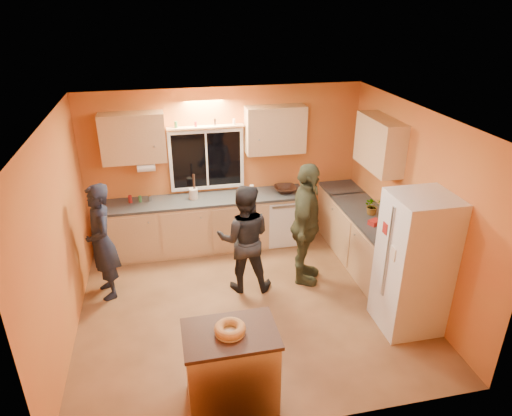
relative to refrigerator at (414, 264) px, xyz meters
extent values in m
plane|color=brown|center=(-1.89, 0.80, -0.90)|extent=(4.50, 4.50, 0.00)
cube|color=#CC7D34|center=(-1.89, 2.80, 0.40)|extent=(4.50, 0.04, 2.60)
cube|color=#CC7D34|center=(-1.89, -1.20, 0.40)|extent=(4.50, 0.04, 2.60)
cube|color=#CC7D34|center=(-4.14, 0.80, 0.40)|extent=(0.04, 4.00, 2.60)
cube|color=#CC7D34|center=(0.36, 0.80, 0.40)|extent=(0.04, 4.00, 2.60)
cube|color=white|center=(-1.89, 0.80, 1.70)|extent=(4.50, 4.00, 0.02)
cube|color=black|center=(-2.19, 2.79, 0.55)|extent=(1.10, 0.02, 0.90)
cube|color=white|center=(-2.19, 2.77, 0.55)|extent=(1.20, 0.04, 1.00)
cube|color=tan|center=(-3.29, 2.64, 1.02)|extent=(0.95, 0.33, 0.75)
cube|color=tan|center=(-1.09, 2.64, 1.02)|extent=(0.95, 0.33, 0.75)
cube|color=tan|center=(0.19, 1.60, 1.02)|extent=(0.33, 1.00, 0.75)
cylinder|color=silver|center=(-3.14, 2.52, 0.58)|extent=(0.27, 0.12, 0.12)
cube|color=tan|center=(-2.24, 2.50, -0.47)|extent=(3.20, 0.60, 0.86)
cube|color=#282B2D|center=(-2.24, 2.50, -0.02)|extent=(3.24, 0.62, 0.04)
cube|color=tan|center=(0.06, 2.50, -0.47)|extent=(0.60, 0.60, 0.86)
cube|color=#282B2D|center=(0.06, 2.50, -0.02)|extent=(0.62, 0.62, 0.04)
cube|color=tan|center=(0.06, 1.30, -0.47)|extent=(0.60, 1.80, 0.86)
cube|color=#282B2D|center=(0.06, 1.30, -0.02)|extent=(0.62, 1.84, 0.04)
cube|color=silver|center=(0.00, 0.00, 0.00)|extent=(0.72, 0.70, 1.80)
cube|color=tan|center=(-2.39, -0.76, -0.47)|extent=(0.89, 0.60, 0.87)
cube|color=black|center=(-2.39, -0.76, -0.02)|extent=(0.93, 0.64, 0.04)
torus|color=tan|center=(-2.39, -0.76, 0.04)|extent=(0.31, 0.31, 0.09)
imported|color=black|center=(-3.79, 1.48, -0.07)|extent=(0.56, 0.70, 1.66)
imported|color=black|center=(-1.87, 1.24, -0.11)|extent=(0.87, 0.74, 1.59)
imported|color=#343824|center=(-0.98, 1.24, 0.01)|extent=(0.84, 1.16, 1.82)
imported|color=black|center=(-0.94, 2.50, 0.04)|extent=(0.39, 0.39, 0.09)
cylinder|color=beige|center=(-2.45, 2.53, 0.09)|extent=(0.14, 0.14, 0.17)
imported|color=gray|center=(0.10, 1.40, 0.14)|extent=(0.27, 0.24, 0.28)
cube|color=maroon|center=(-0.01, 1.07, 0.04)|extent=(0.20, 0.18, 0.07)
camera|label=1|loc=(-2.87, -4.23, 2.96)|focal=32.00mm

